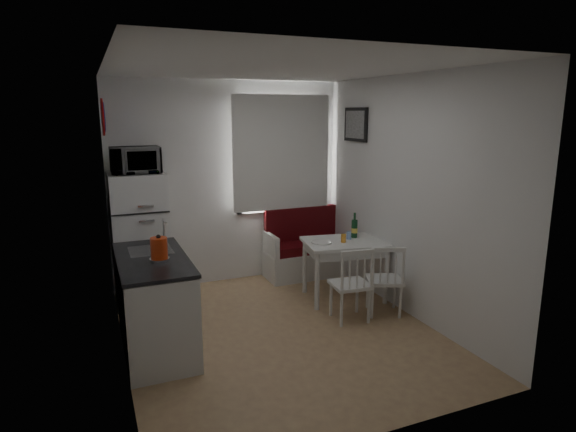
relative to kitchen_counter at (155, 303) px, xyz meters
name	(u,v)px	position (x,y,z in m)	size (l,w,h in m)	color
floor	(280,332)	(1.20, -0.16, -0.46)	(3.00, 3.50, 0.02)	#A27B56
ceiling	(279,67)	(1.20, -0.16, 2.14)	(3.00, 3.50, 0.02)	white
wall_back	(229,183)	(1.20, 1.59, 0.84)	(3.00, 0.02, 2.60)	white
wall_front	(381,257)	(1.20, -1.91, 0.84)	(3.00, 0.02, 2.60)	white
wall_left	(115,221)	(-0.30, -0.16, 0.84)	(0.02, 3.50, 2.60)	white
wall_right	(408,197)	(2.70, -0.16, 0.84)	(0.02, 3.50, 2.60)	white
window	(280,157)	(1.90, 1.56, 1.17)	(1.22, 0.06, 1.47)	white
curtain	(282,153)	(1.90, 1.49, 1.22)	(1.35, 0.02, 1.50)	white
kitchen_counter	(155,303)	(0.00, 0.00, 0.00)	(0.62, 1.32, 1.16)	white
wall_sign	(104,117)	(-0.27, 1.29, 1.69)	(0.40, 0.40, 0.03)	#1A37A0
picture_frame	(356,125)	(2.67, 0.94, 1.59)	(0.04, 0.52, 0.42)	black
bench	(311,253)	(2.28, 1.35, -0.15)	(1.29, 0.50, 0.93)	white
dining_table	(345,247)	(2.27, 0.42, 0.18)	(1.05, 0.82, 0.71)	white
chair_left	(354,277)	(2.02, -0.24, 0.05)	(0.42, 0.41, 0.44)	white
chair_right	(389,273)	(2.45, -0.23, 0.04)	(0.49, 0.49, 0.43)	white
fridge	(140,239)	(0.02, 1.24, 0.31)	(0.61, 0.61, 1.53)	white
microwave	(135,160)	(0.02, 1.19, 1.23)	(0.53, 0.36, 0.29)	white
kettle	(159,248)	(0.05, -0.16, 0.56)	(0.18, 0.18, 0.24)	red
wine_bottle	(355,225)	(2.45, 0.52, 0.41)	(0.08, 0.08, 0.30)	#164523
drinking_glass_orange	(343,238)	(2.22, 0.37, 0.31)	(0.06, 0.06, 0.10)	orange
drinking_glass_blue	(349,235)	(2.35, 0.47, 0.30)	(0.06, 0.06, 0.09)	#799BCE
plate	(322,242)	(1.97, 0.44, 0.27)	(0.24, 0.24, 0.02)	white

